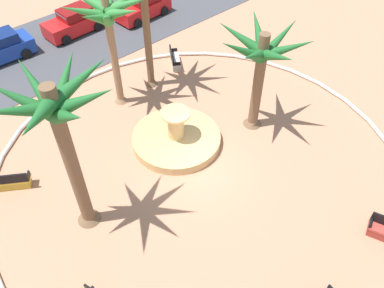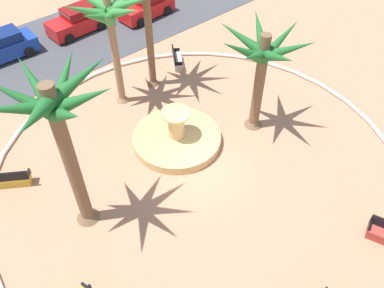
# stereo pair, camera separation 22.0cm
# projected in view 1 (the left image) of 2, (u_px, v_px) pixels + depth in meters

# --- Properties ---
(ground_plane) EXTENTS (80.00, 80.00, 0.00)m
(ground_plane) POSITION_uv_depth(u_px,v_px,m) (199.00, 166.00, 18.58)
(ground_plane) COLOR tan
(plaza_curb) EXTENTS (18.90, 18.90, 0.20)m
(plaza_curb) POSITION_uv_depth(u_px,v_px,m) (199.00, 165.00, 18.51)
(plaza_curb) COLOR silver
(plaza_curb) RESTS_ON ground
(street_asphalt) EXTENTS (48.00, 8.00, 0.03)m
(street_asphalt) POSITION_uv_depth(u_px,v_px,m) (55.00, 46.00, 25.81)
(street_asphalt) COLOR #424247
(street_asphalt) RESTS_ON ground
(fountain) EXTENTS (4.32, 4.32, 1.94)m
(fountain) POSITION_uv_depth(u_px,v_px,m) (176.00, 138.00, 19.48)
(fountain) COLOR tan
(fountain) RESTS_ON ground
(palm_tree_near_fountain) EXTENTS (4.39, 4.44, 5.45)m
(palm_tree_near_fountain) POSITION_uv_depth(u_px,v_px,m) (261.00, 58.00, 17.76)
(palm_tree_near_fountain) COLOR brown
(palm_tree_near_fountain) RESTS_ON ground
(palm_tree_by_curb) EXTENTS (4.30, 4.31, 6.22)m
(palm_tree_by_curb) POSITION_uv_depth(u_px,v_px,m) (108.00, 16.00, 18.32)
(palm_tree_by_curb) COLOR #8E6B4C
(palm_tree_by_curb) RESTS_ON ground
(palm_tree_far_side) EXTENTS (4.35, 4.09, 7.13)m
(palm_tree_far_side) POSITION_uv_depth(u_px,v_px,m) (59.00, 124.00, 12.74)
(palm_tree_far_side) COLOR brown
(palm_tree_far_side) RESTS_ON ground
(bench_west) EXTENTS (1.61, 1.30, 1.00)m
(bench_west) POSITION_uv_depth(u_px,v_px,m) (12.00, 182.00, 17.48)
(bench_west) COLOR gold
(bench_west) RESTS_ON ground
(bench_southeast) EXTENTS (1.28, 1.62, 1.00)m
(bench_southeast) POSITION_uv_depth(u_px,v_px,m) (175.00, 61.00, 24.06)
(bench_southeast) COLOR beige
(bench_southeast) RESTS_ON ground
(parked_car_second) EXTENTS (4.08, 2.07, 1.67)m
(parked_car_second) POSITION_uv_depth(u_px,v_px,m) (74.00, 22.00, 26.47)
(parked_car_second) COLOR red
(parked_car_second) RESTS_ON ground
(parked_car_third) EXTENTS (4.11, 2.14, 1.67)m
(parked_car_third) POSITION_uv_depth(u_px,v_px,m) (143.00, 6.00, 27.98)
(parked_car_third) COLOR red
(parked_car_third) RESTS_ON ground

